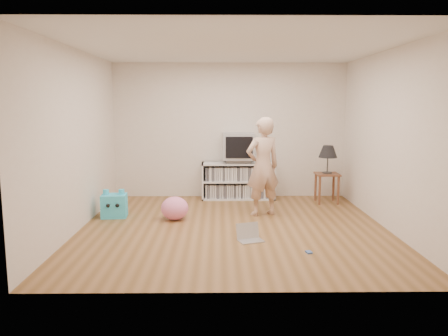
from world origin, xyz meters
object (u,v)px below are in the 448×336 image
laptop (249,236)px  plush_pink (175,208)px  side_table (327,180)px  person (263,167)px  dvd_deck (238,161)px  media_unit (238,181)px  plush_blue (114,205)px  table_lamp (328,152)px  crt_tv (239,146)px

laptop → plush_pink: bearing=116.6°
side_table → person: (-1.28, -0.89, 0.39)m
side_table → person: person is taller
dvd_deck → laptop: bearing=-89.3°
side_table → plush_pink: side_table is taller
side_table → dvd_deck: bearing=167.2°
side_table → media_unit: bearing=166.6°
media_unit → plush_blue: size_ratio=3.08×
side_table → plush_pink: bearing=-156.4°
table_lamp → plush_pink: size_ratio=1.19×
crt_tv → side_table: size_ratio=1.09×
plush_blue → dvd_deck: bearing=29.1°
crt_tv → plush_pink: bearing=-124.8°
dvd_deck → crt_tv: size_ratio=0.75×
dvd_deck → person: bearing=-74.9°
crt_tv → table_lamp: crt_tv is taller
side_table → person: size_ratio=0.34×
plush_blue → plush_pink: bearing=-14.3°
laptop → table_lamp: bearing=35.3°
media_unit → plush_pink: (-1.08, -1.57, -0.17)m
dvd_deck → laptop: dvd_deck is taller
plush_pink → media_unit: bearing=55.5°
plush_blue → person: bearing=-1.8°
dvd_deck → side_table: 1.70m
table_lamp → dvd_deck: bearing=167.2°
person → plush_blue: person is taller
media_unit → plush_pink: 1.91m
dvd_deck → plush_blue: 2.55m
crt_tv → laptop: 2.79m
plush_blue → media_unit: bearing=29.4°
plush_pink → dvd_deck: bearing=55.2°
side_table → plush_blue: size_ratio=1.21×
dvd_deck → person: size_ratio=0.28×
side_table → laptop: side_table is taller
crt_tv → media_unit: bearing=90.0°
person → plush_pink: size_ratio=3.72×
crt_tv → plush_blue: crt_tv is taller
person → plush_blue: (-2.41, -0.12, -0.61)m
laptop → plush_pink: (-1.11, 1.07, 0.12)m
table_lamp → plush_pink: 3.04m
laptop → plush_blue: plush_blue is taller
dvd_deck → side_table: size_ratio=0.82×
dvd_deck → plush_blue: size_ratio=0.99×
crt_tv → person: (0.34, -1.26, -0.21)m
crt_tv → plush_blue: 2.62m
side_table → person: bearing=-145.1°
table_lamp → plush_pink: (-2.70, -1.18, -0.76)m
crt_tv → plush_pink: crt_tv is taller
crt_tv → laptop: size_ratio=1.54×
crt_tv → person: size_ratio=0.37×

